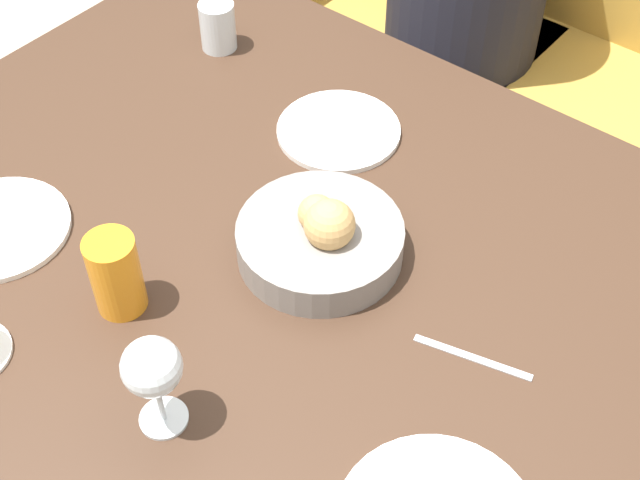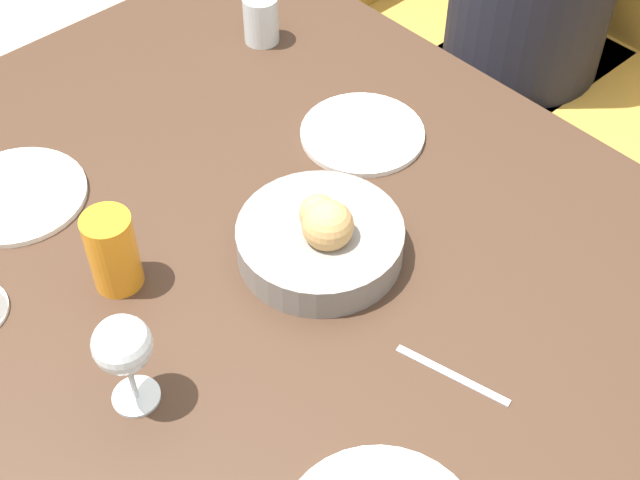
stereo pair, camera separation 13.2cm
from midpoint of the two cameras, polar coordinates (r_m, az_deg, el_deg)
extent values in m
cube|color=#3D281C|center=(1.36, 0.71, -0.94)|extent=(1.46, 1.10, 0.03)
cube|color=#3D281C|center=(2.24, -1.99, 8.63)|extent=(0.06, 0.06, 0.73)
cube|color=#B28938|center=(2.44, 18.13, 5.54)|extent=(1.49, 0.70, 0.45)
cube|color=#B28938|center=(2.67, 6.58, 14.50)|extent=(0.14, 0.70, 0.65)
cube|color=#23232D|center=(2.43, 13.25, 6.68)|extent=(0.36, 0.49, 0.45)
cylinder|color=gray|center=(1.32, 2.85, -0.23)|extent=(0.25, 0.25, 0.05)
sphere|color=tan|center=(1.30, 2.81, 1.57)|extent=(0.06, 0.06, 0.06)
sphere|color=tan|center=(1.27, 3.47, 0.77)|extent=(0.08, 0.08, 0.08)
cylinder|color=white|center=(1.48, -16.44, 2.62)|extent=(0.22, 0.22, 0.01)
cylinder|color=white|center=(1.53, 5.20, 6.68)|extent=(0.21, 0.21, 0.01)
cylinder|color=orange|center=(1.27, -10.30, -0.88)|extent=(0.07, 0.07, 0.13)
cylinder|color=silver|center=(1.73, -1.57, 13.86)|extent=(0.07, 0.07, 0.09)
cylinder|color=silver|center=(1.20, -8.56, -10.07)|extent=(0.06, 0.06, 0.00)
cylinder|color=silver|center=(1.16, -8.78, -9.01)|extent=(0.01, 0.01, 0.07)
sphere|color=silver|center=(1.10, -9.23, -6.82)|extent=(0.08, 0.08, 0.08)
cube|color=#B7B7BC|center=(1.23, 11.56, -8.66)|extent=(0.16, 0.05, 0.00)
camera|label=1|loc=(0.07, -87.13, 3.11)|focal=50.00mm
camera|label=2|loc=(0.07, 92.87, -3.11)|focal=50.00mm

